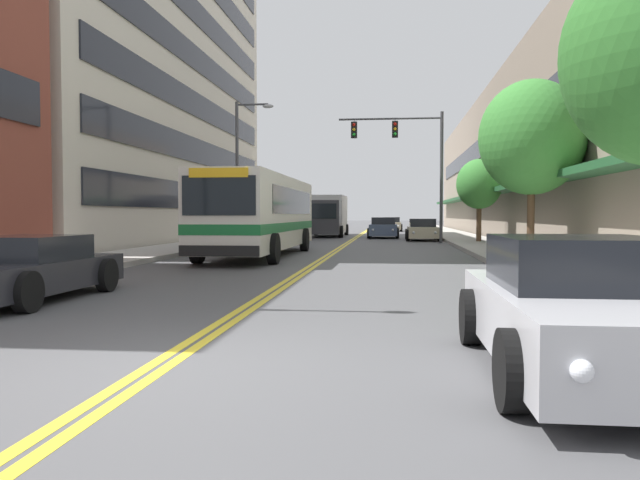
{
  "coord_description": "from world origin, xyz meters",
  "views": [
    {
      "loc": [
        2.43,
        -6.39,
        1.6
      ],
      "look_at": [
        -1.2,
        25.14,
        0.3
      ],
      "focal_mm": 35.0,
      "sensor_mm": 36.0,
      "label": 1
    }
  ],
  "objects_px": {
    "box_truck": "(328,215)",
    "traffic_signal_mast": "(408,151)",
    "car_charcoal_parked_left_mid": "(26,270)",
    "car_dark_grey_parked_left_near": "(285,229)",
    "car_champagne_parked_right_mid": "(423,230)",
    "street_tree_right_far": "(479,184)",
    "street_lamp_left_far": "(242,160)",
    "car_slate_blue_moving_second": "(383,228)",
    "street_tree_right_mid": "(532,138)",
    "car_silver_parked_right_foreground": "(580,310)",
    "city_bus": "(261,212)",
    "car_beige_moving_lead": "(392,225)"
  },
  "relations": [
    {
      "from": "box_truck",
      "to": "street_tree_right_far",
      "type": "distance_m",
      "value": 14.88
    },
    {
      "from": "car_champagne_parked_right_mid",
      "to": "car_beige_moving_lead",
      "type": "relative_size",
      "value": 1.05
    },
    {
      "from": "car_charcoal_parked_left_mid",
      "to": "street_tree_right_mid",
      "type": "relative_size",
      "value": 0.79
    },
    {
      "from": "car_dark_grey_parked_left_near",
      "to": "car_champagne_parked_right_mid",
      "type": "distance_m",
      "value": 8.67
    },
    {
      "from": "car_charcoal_parked_left_mid",
      "to": "car_beige_moving_lead",
      "type": "xyz_separation_m",
      "value": [
        6.79,
        49.17,
        0.06
      ]
    },
    {
      "from": "street_lamp_left_far",
      "to": "street_tree_right_far",
      "type": "relative_size",
      "value": 1.65
    },
    {
      "from": "car_dark_grey_parked_left_near",
      "to": "box_truck",
      "type": "bearing_deg",
      "value": 71.67
    },
    {
      "from": "city_bus",
      "to": "street_lamp_left_far",
      "type": "bearing_deg",
      "value": 109.16
    },
    {
      "from": "street_lamp_left_far",
      "to": "street_tree_right_far",
      "type": "height_order",
      "value": "street_lamp_left_far"
    },
    {
      "from": "car_dark_grey_parked_left_near",
      "to": "car_champagne_parked_right_mid",
      "type": "relative_size",
      "value": 0.92
    },
    {
      "from": "street_tree_right_far",
      "to": "street_lamp_left_far",
      "type": "bearing_deg",
      "value": -165.23
    },
    {
      "from": "car_dark_grey_parked_left_near",
      "to": "traffic_signal_mast",
      "type": "height_order",
      "value": "traffic_signal_mast"
    },
    {
      "from": "car_charcoal_parked_left_mid",
      "to": "box_truck",
      "type": "height_order",
      "value": "box_truck"
    },
    {
      "from": "car_slate_blue_moving_second",
      "to": "street_tree_right_mid",
      "type": "relative_size",
      "value": 0.8
    },
    {
      "from": "car_dark_grey_parked_left_near",
      "to": "car_slate_blue_moving_second",
      "type": "distance_m",
      "value": 7.31
    },
    {
      "from": "box_truck",
      "to": "street_tree_right_far",
      "type": "relative_size",
      "value": 1.73
    },
    {
      "from": "car_slate_blue_moving_second",
      "to": "street_tree_right_mid",
      "type": "xyz_separation_m",
      "value": [
        5.23,
        -21.22,
        3.52
      ]
    },
    {
      "from": "traffic_signal_mast",
      "to": "box_truck",
      "type": "bearing_deg",
      "value": 119.41
    },
    {
      "from": "car_silver_parked_right_foreground",
      "to": "car_beige_moving_lead",
      "type": "distance_m",
      "value": 53.6
    },
    {
      "from": "city_bus",
      "to": "car_beige_moving_lead",
      "type": "distance_m",
      "value": 36.7
    },
    {
      "from": "city_bus",
      "to": "car_slate_blue_moving_second",
      "type": "relative_size",
      "value": 2.46
    },
    {
      "from": "car_dark_grey_parked_left_near",
      "to": "car_beige_moving_lead",
      "type": "relative_size",
      "value": 0.96
    },
    {
      "from": "car_silver_parked_right_foreground",
      "to": "box_truck",
      "type": "bearing_deg",
      "value": 99.54
    },
    {
      "from": "car_champagne_parked_right_mid",
      "to": "street_tree_right_mid",
      "type": "relative_size",
      "value": 0.78
    },
    {
      "from": "car_silver_parked_right_foreground",
      "to": "street_tree_right_mid",
      "type": "height_order",
      "value": "street_tree_right_mid"
    },
    {
      "from": "car_dark_grey_parked_left_near",
      "to": "car_charcoal_parked_left_mid",
      "type": "distance_m",
      "value": 28.2
    },
    {
      "from": "car_champagne_parked_right_mid",
      "to": "box_truck",
      "type": "relative_size",
      "value": 0.62
    },
    {
      "from": "traffic_signal_mast",
      "to": "car_slate_blue_moving_second",
      "type": "bearing_deg",
      "value": 101.19
    },
    {
      "from": "car_charcoal_parked_left_mid",
      "to": "traffic_signal_mast",
      "type": "distance_m",
      "value": 26.27
    },
    {
      "from": "car_silver_parked_right_foreground",
      "to": "street_lamp_left_far",
      "type": "xyz_separation_m",
      "value": [
        -9.35,
        24.25,
        3.67
      ]
    },
    {
      "from": "city_bus",
      "to": "car_charcoal_parked_left_mid",
      "type": "relative_size",
      "value": 2.5
    },
    {
      "from": "car_beige_moving_lead",
      "to": "street_tree_right_far",
      "type": "distance_m",
      "value": 26.66
    },
    {
      "from": "car_charcoal_parked_left_mid",
      "to": "car_champagne_parked_right_mid",
      "type": "height_order",
      "value": "car_champagne_parked_right_mid"
    },
    {
      "from": "car_charcoal_parked_left_mid",
      "to": "city_bus",
      "type": "bearing_deg",
      "value": 82.22
    },
    {
      "from": "car_beige_moving_lead",
      "to": "box_truck",
      "type": "height_order",
      "value": "box_truck"
    },
    {
      "from": "car_silver_parked_right_foreground",
      "to": "traffic_signal_mast",
      "type": "xyz_separation_m",
      "value": [
        -0.99,
        29.09,
        4.56
      ]
    },
    {
      "from": "car_charcoal_parked_left_mid",
      "to": "car_silver_parked_right_foreground",
      "type": "relative_size",
      "value": 1.06
    },
    {
      "from": "city_bus",
      "to": "car_slate_blue_moving_second",
      "type": "distance_m",
      "value": 19.77
    },
    {
      "from": "box_truck",
      "to": "traffic_signal_mast",
      "type": "bearing_deg",
      "value": -60.59
    },
    {
      "from": "car_dark_grey_parked_left_near",
      "to": "traffic_signal_mast",
      "type": "xyz_separation_m",
      "value": [
        7.66,
        -3.51,
        4.55
      ]
    },
    {
      "from": "car_dark_grey_parked_left_near",
      "to": "street_tree_right_mid",
      "type": "xyz_separation_m",
      "value": [
        11.43,
        -17.36,
        3.53
      ]
    },
    {
      "from": "car_charcoal_parked_left_mid",
      "to": "car_champagne_parked_right_mid",
      "type": "distance_m",
      "value": 29.34
    },
    {
      "from": "car_charcoal_parked_left_mid",
      "to": "street_lamp_left_far",
      "type": "height_order",
      "value": "street_lamp_left_far"
    },
    {
      "from": "street_tree_right_far",
      "to": "car_charcoal_parked_left_mid",
      "type": "bearing_deg",
      "value": -116.32
    },
    {
      "from": "car_beige_moving_lead",
      "to": "traffic_signal_mast",
      "type": "bearing_deg",
      "value": -87.94
    },
    {
      "from": "car_silver_parked_right_foreground",
      "to": "box_truck",
      "type": "xyz_separation_m",
      "value": [
        -6.55,
        38.95,
        0.91
      ]
    },
    {
      "from": "traffic_signal_mast",
      "to": "street_tree_right_far",
      "type": "distance_m",
      "value": 4.53
    },
    {
      "from": "street_tree_right_mid",
      "to": "street_tree_right_far",
      "type": "height_order",
      "value": "street_tree_right_mid"
    },
    {
      "from": "street_tree_right_far",
      "to": "street_tree_right_mid",
      "type": "bearing_deg",
      "value": -89.77
    },
    {
      "from": "car_champagne_parked_right_mid",
      "to": "traffic_signal_mast",
      "type": "distance_m",
      "value": 5.75
    }
  ]
}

